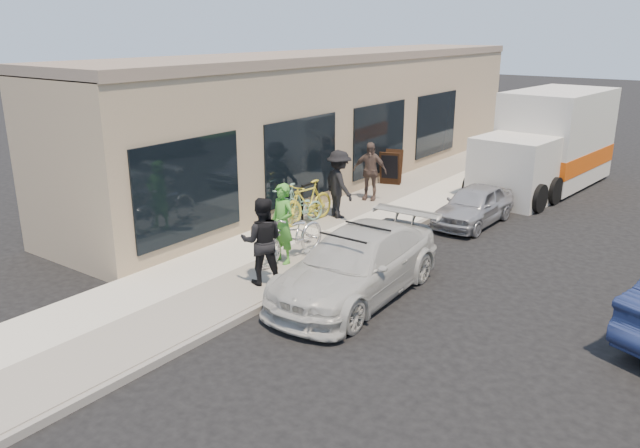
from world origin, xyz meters
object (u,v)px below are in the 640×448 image
Objects in this scene: woman_rider at (282,224)px; cruiser_bike_b at (300,209)px; man_standing at (262,241)px; cruiser_bike_c at (307,202)px; bystander_b at (370,171)px; cruiser_bike_a at (288,205)px; bystander_a at (339,184)px; bike_rack at (310,197)px; tandem_bike at (291,236)px; sandwich_board at (391,167)px; sedan_white at (357,264)px; sedan_silver at (474,205)px; moving_truck at (548,146)px.

woman_rider is 1.11× the size of cruiser_bike_b.
cruiser_bike_c is at bearing -103.29° from man_standing.
bystander_b is (0.09, 2.87, 0.31)m from cruiser_bike_c.
cruiser_bike_b is (0.25, 0.18, -0.10)m from cruiser_bike_a.
bystander_a is (0.43, 1.12, 0.49)m from cruiser_bike_b.
tandem_bike reaches higher than bike_rack.
cruiser_bike_a is 1.52m from bystander_a.
sandwich_board is 8.56m from sedan_white.
bystander_b is at bearing -178.50° from sedan_silver.
bike_rack is at bearing 65.06° from cruiser_bike_a.
sandwich_board is 4.89m from cruiser_bike_c.
cruiser_bike_b is at bearing 96.53° from bystander_a.
sandwich_board is 0.69× the size of cruiser_bike_b.
bike_rack is 4.43m from man_standing.
sedan_silver is 4.58m from cruiser_bike_b.
bystander_a is at bearing 110.57° from tandem_bike.
bystander_b is (-1.28, 5.23, 0.31)m from tandem_bike.
cruiser_bike_a is at bearing -100.64° from bike_rack.
sedan_silver is at bearing 36.07° from bike_rack.
bystander_b is at bearing -54.43° from bystander_a.
moving_truck is 4.13× the size of cruiser_bike_b.
man_standing is at bearing -71.47° from tandem_bike.
woman_rider reaches higher than sandwich_board.
cruiser_bike_c is at bearing 40.32° from cruiser_bike_a.
moving_truck is at bearing 73.09° from cruiser_bike_c.
woman_rider reaches higher than tandem_bike.
sedan_white reaches higher than tandem_bike.
cruiser_bike_c is at bearing 137.80° from sedan_white.
cruiser_bike_a is 3.34m from bystander_b.
cruiser_bike_b is 0.92× the size of bystander_b.
woman_rider is (-0.06, -0.21, 0.32)m from tandem_bike.
bystander_b reaches higher than sedan_silver.
bystander_b reaches higher than bike_rack.
cruiser_bike_c is at bearing 93.92° from bystander_a.
bystander_a is (-2.95, -1.98, 0.53)m from sedan_silver.
tandem_bike reaches higher than cruiser_bike_a.
woman_rider is (1.47, -2.89, 0.28)m from bike_rack.
tandem_bike is at bearing 164.56° from sedan_white.
man_standing is at bearing -154.42° from sedan_white.
sedan_white is 2.18× the size of tandem_bike.
cruiser_bike_b is at bearing -78.45° from bike_rack.
bike_rack is 0.84m from bystander_a.
sandwich_board is at bearing 153.04° from sedan_silver.
sandwich_board is 7.64m from woman_rider.
sedan_white is at bearing -9.93° from tandem_bike.
bystander_b is (-3.27, 5.71, 0.35)m from sedan_white.
bystander_b reaches higher than cruiser_bike_c.
cruiser_bike_a is at bearing -134.24° from cruiser_bike_b.
tandem_bike is 1.41m from man_standing.
bike_rack is at bearing -105.67° from sandwich_board.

